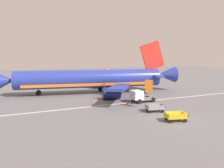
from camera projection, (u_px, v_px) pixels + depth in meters
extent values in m
plane|color=slate|center=(175.00, 120.00, 25.92)|extent=(220.00, 220.00, 0.00)
cube|color=silver|center=(132.00, 102.00, 35.61)|extent=(120.00, 0.36, 0.01)
cylinder|color=#28389E|center=(91.00, 79.00, 43.61)|extent=(30.16, 9.26, 3.70)
cube|color=orange|center=(91.00, 84.00, 43.75)|extent=(27.18, 8.51, 0.56)
cone|color=#28389E|center=(5.00, 81.00, 39.90)|extent=(3.82, 4.16, 3.63)
cone|color=#28389E|center=(166.00, 75.00, 47.40)|extent=(5.08, 4.30, 3.52)
cube|color=#28389E|center=(120.00, 87.00, 36.57)|extent=(9.23, 12.33, 1.35)
cube|color=orange|center=(149.00, 86.00, 30.76)|extent=(1.03, 0.76, 1.90)
cylinder|color=navy|center=(111.00, 93.00, 37.98)|extent=(3.54, 2.66, 2.10)
cube|color=#28389E|center=(103.00, 77.00, 52.69)|extent=(5.07, 13.26, 1.35)
cube|color=orange|center=(108.00, 72.00, 59.42)|extent=(1.12, 0.41, 1.90)
cylinder|color=navy|center=(99.00, 84.00, 51.09)|extent=(3.54, 2.66, 2.10)
cube|color=red|center=(152.00, 56.00, 46.08)|extent=(5.94, 1.47, 6.88)
cube|color=#28389E|center=(159.00, 76.00, 43.59)|extent=(4.08, 5.42, 0.24)
cube|color=#28389E|center=(147.00, 73.00, 49.77)|extent=(2.44, 5.38, 0.24)
cylinder|color=#4C4C51|center=(38.00, 88.00, 41.46)|extent=(0.20, 0.20, 2.04)
cylinder|color=black|center=(38.00, 93.00, 41.60)|extent=(1.16, 0.65, 1.10)
cylinder|color=#4C4C51|center=(104.00, 87.00, 42.26)|extent=(0.20, 0.20, 2.04)
cylinder|color=black|center=(104.00, 92.00, 42.40)|extent=(1.16, 0.65, 1.10)
cylinder|color=#4C4C51|center=(101.00, 84.00, 46.51)|extent=(0.20, 0.20, 2.04)
cylinder|color=black|center=(101.00, 89.00, 46.65)|extent=(1.16, 0.65, 1.10)
cube|color=gold|center=(176.00, 117.00, 25.32)|extent=(2.79, 2.03, 0.08)
cube|color=gold|center=(178.00, 116.00, 24.64)|extent=(2.43, 0.78, 0.55)
cube|color=gold|center=(174.00, 113.00, 25.91)|extent=(2.43, 0.78, 0.55)
cube|color=gold|center=(166.00, 115.00, 25.11)|extent=(0.48, 1.37, 0.55)
cube|color=gold|center=(185.00, 114.00, 25.44)|extent=(0.48, 1.37, 0.55)
cylinder|color=#2D2D33|center=(162.00, 118.00, 25.07)|extent=(0.98, 0.35, 0.08)
cylinder|color=black|center=(170.00, 121.00, 24.67)|extent=(0.47, 0.27, 0.44)
cylinder|color=black|center=(167.00, 118.00, 25.77)|extent=(0.47, 0.27, 0.44)
cylinder|color=black|center=(185.00, 121.00, 24.93)|extent=(0.47, 0.27, 0.44)
cylinder|color=black|center=(181.00, 118.00, 26.03)|extent=(0.47, 0.27, 0.44)
cube|color=gray|center=(155.00, 109.00, 29.58)|extent=(2.77, 1.98, 0.08)
cube|color=gray|center=(157.00, 107.00, 28.90)|extent=(2.44, 0.73, 0.55)
cube|color=gray|center=(153.00, 105.00, 30.17)|extent=(2.44, 0.73, 0.55)
cube|color=gray|center=(147.00, 107.00, 29.34)|extent=(0.45, 1.38, 0.55)
cube|color=gray|center=(163.00, 106.00, 29.73)|extent=(0.45, 1.38, 0.55)
cylinder|color=#2D2D33|center=(143.00, 109.00, 29.29)|extent=(0.99, 0.33, 0.08)
cylinder|color=black|center=(150.00, 112.00, 28.91)|extent=(0.47, 0.27, 0.44)
cylinder|color=black|center=(147.00, 110.00, 30.01)|extent=(0.47, 0.27, 0.44)
cylinder|color=black|center=(163.00, 111.00, 29.22)|extent=(0.47, 0.27, 0.44)
cylinder|color=black|center=(160.00, 109.00, 30.31)|extent=(0.47, 0.27, 0.44)
cube|color=slate|center=(146.00, 99.00, 36.24)|extent=(3.18, 2.04, 0.20)
cube|color=white|center=(137.00, 95.00, 35.26)|extent=(1.78, 1.97, 1.50)
cube|color=#19232D|center=(133.00, 94.00, 34.88)|extent=(0.15, 1.62, 0.67)
cylinder|color=black|center=(139.00, 101.00, 34.62)|extent=(0.81, 0.34, 0.80)
cylinder|color=black|center=(134.00, 99.00, 36.14)|extent=(0.81, 0.34, 0.80)
cylinder|color=black|center=(153.00, 100.00, 35.89)|extent=(0.81, 0.34, 0.80)
cylinder|color=black|center=(147.00, 98.00, 37.41)|extent=(0.81, 0.34, 0.80)
cone|color=orange|center=(96.00, 98.00, 37.64)|extent=(0.43, 0.43, 0.56)
cone|color=orange|center=(93.00, 101.00, 35.35)|extent=(0.43, 0.43, 0.56)
cone|color=orange|center=(127.00, 103.00, 33.47)|extent=(0.53, 0.53, 0.70)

